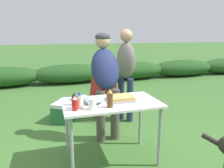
% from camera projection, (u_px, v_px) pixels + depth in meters
% --- Properties ---
extents(ground_plane, '(60.00, 60.00, 0.00)m').
position_uv_depth(ground_plane, '(111.00, 160.00, 2.66)').
color(ground_plane, '#3D6B2D').
extents(shrub_hedge, '(14.40, 0.90, 0.58)m').
position_uv_depth(shrub_hedge, '(71.00, 73.00, 6.76)').
color(shrub_hedge, '#234C1E').
rests_on(shrub_hedge, ground).
extents(folding_table, '(1.10, 0.64, 0.74)m').
position_uv_depth(folding_table, '(111.00, 108.00, 2.51)').
color(folding_table, silver).
rests_on(folding_table, ground).
extents(food_tray, '(0.32, 0.25, 0.06)m').
position_uv_depth(food_tray, '(121.00, 98.00, 2.54)').
color(food_tray, '#9E9EA3').
rests_on(food_tray, folding_table).
extents(plate_stack, '(0.20, 0.20, 0.03)m').
position_uv_depth(plate_stack, '(79.00, 98.00, 2.57)').
color(plate_stack, white).
rests_on(plate_stack, folding_table).
extents(mixing_bowl, '(0.23, 0.23, 0.08)m').
position_uv_depth(mixing_bowl, '(93.00, 100.00, 2.45)').
color(mixing_bowl, '#99B2CC').
rests_on(mixing_bowl, folding_table).
extents(paper_cup_stack, '(0.08, 0.08, 0.12)m').
position_uv_depth(paper_cup_stack, '(92.00, 104.00, 2.23)').
color(paper_cup_stack, white).
rests_on(paper_cup_stack, folding_table).
extents(beer_bottle, '(0.07, 0.07, 0.20)m').
position_uv_depth(beer_bottle, '(110.00, 99.00, 2.29)').
color(beer_bottle, brown).
rests_on(beer_bottle, folding_table).
extents(mayo_bottle, '(0.06, 0.06, 0.18)m').
position_uv_depth(mayo_bottle, '(80.00, 100.00, 2.26)').
color(mayo_bottle, silver).
rests_on(mayo_bottle, folding_table).
extents(ketchup_bottle, '(0.06, 0.06, 0.15)m').
position_uv_depth(ketchup_bottle, '(75.00, 104.00, 2.21)').
color(ketchup_bottle, red).
rests_on(ketchup_bottle, folding_table).
extents(bbq_sauce_bottle, '(0.06, 0.06, 0.14)m').
position_uv_depth(bbq_sauce_bottle, '(74.00, 99.00, 2.37)').
color(bbq_sauce_bottle, '#562314').
rests_on(bbq_sauce_bottle, folding_table).
extents(standing_person_in_gray_fleece, '(0.41, 0.50, 1.51)m').
position_uv_depth(standing_person_in_gray_fleece, '(105.00, 76.00, 3.06)').
color(standing_person_in_gray_fleece, '#4C473D').
rests_on(standing_person_in_gray_fleece, ground).
extents(standing_person_in_olive_jacket, '(0.40, 0.42, 1.57)m').
position_uv_depth(standing_person_in_olive_jacket, '(126.00, 67.00, 3.69)').
color(standing_person_in_olive_jacket, '#232D4C').
rests_on(standing_person_in_olive_jacket, ground).
extents(camp_chair_green_behind_table, '(0.71, 0.75, 0.83)m').
position_uv_depth(camp_chair_green_behind_table, '(107.00, 92.00, 3.92)').
color(camp_chair_green_behind_table, maroon).
rests_on(camp_chair_green_behind_table, ground).
extents(cooler_box, '(0.53, 0.58, 0.34)m').
position_uv_depth(cooler_box, '(66.00, 111.00, 3.86)').
color(cooler_box, '#286B3D').
rests_on(cooler_box, ground).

